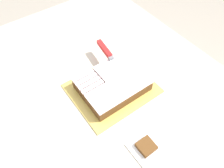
% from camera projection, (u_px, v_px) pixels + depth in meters
% --- Properties ---
extents(ground_plane, '(8.00, 8.00, 0.00)m').
position_uv_depth(ground_plane, '(106.00, 156.00, 1.68)').
color(ground_plane, '#9E9384').
extents(countertop, '(1.40, 1.10, 0.89)m').
position_uv_depth(countertop, '(104.00, 131.00, 1.33)').
color(countertop, beige).
rests_on(countertop, ground_plane).
extents(cake_board, '(0.30, 0.35, 0.01)m').
position_uv_depth(cake_board, '(112.00, 88.00, 0.97)').
color(cake_board, gold).
rests_on(cake_board, countertop).
extents(cake, '(0.22, 0.28, 0.06)m').
position_uv_depth(cake, '(113.00, 84.00, 0.95)').
color(cake, brown).
rests_on(cake, cake_board).
extents(knife, '(0.33, 0.06, 0.02)m').
position_uv_depth(knife, '(108.00, 53.00, 1.01)').
color(knife, silver).
rests_on(knife, cake).
extents(paper_napkin, '(0.11, 0.11, 0.01)m').
position_uv_depth(paper_napkin, '(146.00, 148.00, 0.80)').
color(paper_napkin, white).
rests_on(paper_napkin, countertop).
extents(brownie, '(0.06, 0.06, 0.02)m').
position_uv_depth(brownie, '(146.00, 146.00, 0.79)').
color(brownie, brown).
rests_on(brownie, paper_napkin).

